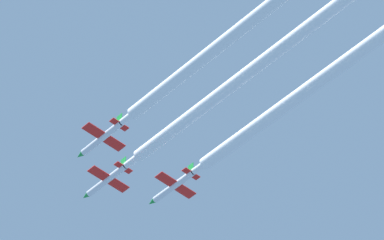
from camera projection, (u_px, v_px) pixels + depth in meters
jet_lead at (106, 181)px, 240.33m from camera, size 8.57×12.47×3.00m
jet_left_wingman at (101, 139)px, 230.66m from camera, size 8.57×12.47×3.00m
jet_right_wingman at (172, 187)px, 239.37m from camera, size 8.57×12.47×3.00m
smoke_trail_lead at (305, 29)px, 214.58m from camera, size 2.30×89.35×2.30m
smoke_trail_left_wingman at (271, 5)px, 209.24m from camera, size 2.30×72.40×2.30m
smoke_trail_right_wingman at (340, 65)px, 218.24m from camera, size 2.30×71.26×2.30m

